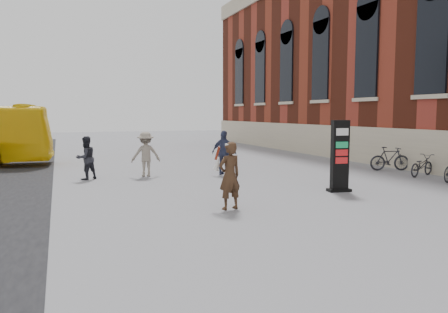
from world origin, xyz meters
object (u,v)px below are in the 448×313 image
object	(u,v)px
bike_6	(422,165)
woman	(229,175)
info_pylon	(340,156)
pedestrian_a	(86,158)
pedestrian_b	(146,154)
bike_7	(390,159)
pedestrian_c	(224,153)

from	to	relation	value
bike_6	woman	bearing A→B (deg)	88.15
info_pylon	woman	size ratio (longest dim) A/B	1.29
info_pylon	pedestrian_a	bearing A→B (deg)	151.79
bike_6	pedestrian_a	bearing A→B (deg)	54.16
pedestrian_b	bike_6	size ratio (longest dim) A/B	1.08
woman	pedestrian_b	world-z (taller)	woman
woman	pedestrian_b	bearing A→B (deg)	-94.63
bike_7	pedestrian_b	bearing A→B (deg)	96.38
pedestrian_b	bike_7	bearing A→B (deg)	169.81
info_pylon	pedestrian_c	world-z (taller)	info_pylon
pedestrian_b	pedestrian_c	distance (m)	3.11
woman	pedestrian_a	bearing A→B (deg)	-76.89
pedestrian_c	bike_6	world-z (taller)	pedestrian_c
info_pylon	pedestrian_b	bearing A→B (deg)	141.22
pedestrian_a	pedestrian_b	xyz separation A→B (m)	(2.25, 0.04, 0.07)
woman	pedestrian_a	world-z (taller)	woman
woman	bike_6	distance (m)	9.71
pedestrian_b	bike_6	world-z (taller)	pedestrian_b
info_pylon	bike_7	world-z (taller)	info_pylon
pedestrian_a	pedestrian_b	distance (m)	2.25
pedestrian_b	bike_6	xyz separation A→B (m)	(10.17, -3.83, -0.45)
info_pylon	bike_7	distance (m)	6.18
info_pylon	woman	bearing A→B (deg)	-156.18
info_pylon	pedestrian_c	bearing A→B (deg)	121.61
info_pylon	pedestrian_b	world-z (taller)	info_pylon
woman	pedestrian_c	bearing A→B (deg)	-121.93
info_pylon	bike_7	xyz separation A→B (m)	(5.08, 3.47, -0.61)
pedestrian_b	info_pylon	bearing A→B (deg)	133.92
pedestrian_a	woman	bearing A→B (deg)	85.30
pedestrian_b	pedestrian_a	bearing A→B (deg)	2.26
bike_6	info_pylon	bearing A→B (deg)	89.56
pedestrian_c	woman	bearing A→B (deg)	114.58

